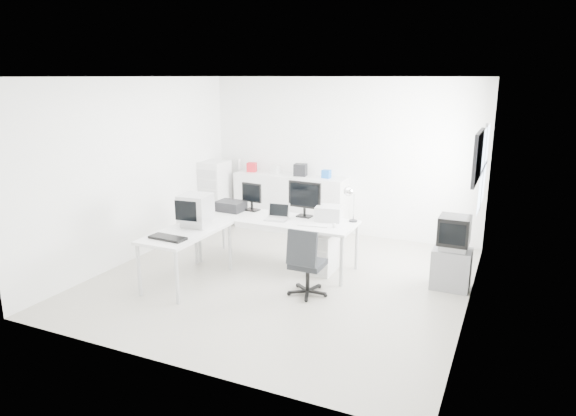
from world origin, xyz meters
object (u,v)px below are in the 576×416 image
at_px(laser_printer, 329,213).
at_px(sideboard, 290,203).
at_px(laptop, 277,212).
at_px(tv_cabinet, 451,269).
at_px(drawer_pedestal, 321,252).
at_px(filing_cabinet, 215,194).
at_px(inkjet_printer, 231,206).
at_px(office_chair, 308,261).
at_px(side_desk, 187,257).
at_px(crt_monitor, 196,209).
at_px(main_desk, 277,242).
at_px(crt_tv, 454,233).
at_px(lcd_monitor_large, 305,199).
at_px(lcd_monitor_small, 252,197).

bearing_deg(laser_printer, sideboard, 120.55).
distance_m(laptop, tv_cabinet, 2.57).
relative_size(drawer_pedestal, laptop, 1.65).
distance_m(laser_printer, tv_cabinet, 1.87).
xyz_separation_m(laptop, laser_printer, (0.70, 0.32, -0.01)).
bearing_deg(drawer_pedestal, filing_cabinet, 152.86).
bearing_deg(filing_cabinet, inkjet_printer, -49.62).
relative_size(inkjet_printer, office_chair, 0.46).
xyz_separation_m(side_desk, crt_monitor, (0.00, 0.25, 0.63)).
relative_size(laser_printer, office_chair, 0.40).
height_order(main_desk, filing_cabinet, filing_cabinet).
xyz_separation_m(drawer_pedestal, laptop, (-0.65, -0.15, 0.57)).
bearing_deg(side_desk, sideboard, 84.52).
bearing_deg(drawer_pedestal, tv_cabinet, 5.24).
distance_m(tv_cabinet, crt_tv, 0.50).
bearing_deg(sideboard, laser_printer, -49.75).
relative_size(lcd_monitor_large, office_chair, 0.58).
relative_size(office_chair, filing_cabinet, 0.74).
bearing_deg(side_desk, laptop, 48.01).
distance_m(tv_cabinet, sideboard, 3.48).
xyz_separation_m(main_desk, filing_cabinet, (-1.97, 1.42, 0.26)).
xyz_separation_m(lcd_monitor_small, filing_cabinet, (-1.42, 1.17, -0.34)).
distance_m(lcd_monitor_small, crt_monitor, 1.14).
distance_m(crt_monitor, tv_cabinet, 3.62).
height_order(office_chair, filing_cabinet, filing_cabinet).
bearing_deg(inkjet_printer, crt_monitor, -87.60).
relative_size(lcd_monitor_small, crt_monitor, 0.86).
bearing_deg(crt_monitor, laptop, 33.71).
bearing_deg(crt_tv, office_chair, -149.18).
bearing_deg(lcd_monitor_large, tv_cabinet, 2.75).
bearing_deg(lcd_monitor_small, crt_tv, 7.19).
distance_m(lcd_monitor_small, laser_printer, 1.31).
bearing_deg(laser_printer, side_desk, -150.18).
distance_m(inkjet_printer, tv_cabinet, 3.42).
xyz_separation_m(office_chair, crt_tv, (1.69, 1.01, 0.31)).
bearing_deg(crt_tv, main_desk, -175.08).
bearing_deg(laptop, main_desk, 109.84).
bearing_deg(crt_monitor, sideboard, 77.91).
height_order(crt_tv, sideboard, sideboard).
distance_m(lcd_monitor_large, laptop, 0.49).
relative_size(main_desk, side_desk, 1.71).
bearing_deg(filing_cabinet, laptop, -36.93).
relative_size(lcd_monitor_small, office_chair, 0.47).
bearing_deg(lcd_monitor_small, lcd_monitor_large, 7.79).
bearing_deg(crt_tv, crt_monitor, -162.46).
relative_size(side_desk, crt_monitor, 2.75).
distance_m(lcd_monitor_large, office_chair, 1.28).
relative_size(main_desk, tv_cabinet, 4.36).
bearing_deg(lcd_monitor_large, sideboard, 124.66).
xyz_separation_m(inkjet_printer, laser_printer, (1.60, 0.12, 0.03)).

